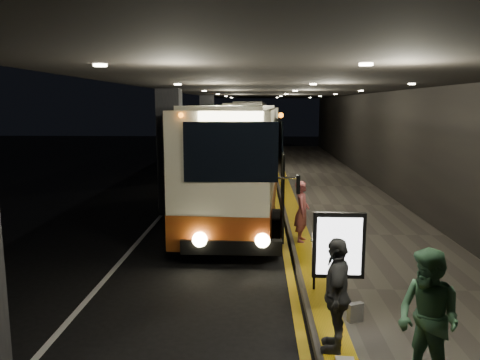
{
  "coord_description": "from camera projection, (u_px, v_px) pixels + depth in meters",
  "views": [
    {
      "loc": [
        1.61,
        -12.29,
        3.87
      ],
      "look_at": [
        1.08,
        1.07,
        1.7
      ],
      "focal_mm": 35.0,
      "sensor_mm": 36.0,
      "label": 1
    }
  ],
  "objects": [
    {
      "name": "ground",
      "position": [
        199.0,
        247.0,
        12.8
      ],
      "size": [
        90.0,
        90.0,
        0.0
      ],
      "primitive_type": "plane",
      "color": "black"
    },
    {
      "name": "lane_line_white",
      "position": [
        169.0,
        207.0,
        17.8
      ],
      "size": [
        0.12,
        50.0,
        0.01
      ],
      "primitive_type": "cube",
      "color": "silver",
      "rests_on": "ground"
    },
    {
      "name": "kerb_stripe_yellow",
      "position": [
        278.0,
        208.0,
        17.64
      ],
      "size": [
        0.18,
        50.0,
        0.01
      ],
      "primitive_type": "cube",
      "color": "gold",
      "rests_on": "ground"
    },
    {
      "name": "sidewalk",
      "position": [
        342.0,
        207.0,
        17.54
      ],
      "size": [
        4.5,
        50.0,
        0.15
      ],
      "primitive_type": "cube",
      "color": "#514C44",
      "rests_on": "ground"
    },
    {
      "name": "tactile_strip",
      "position": [
        291.0,
        204.0,
        17.6
      ],
      "size": [
        0.5,
        50.0,
        0.01
      ],
      "primitive_type": "cube",
      "color": "gold",
      "rests_on": "sidewalk"
    },
    {
      "name": "terminal_wall",
      "position": [
        407.0,
        129.0,
        16.98
      ],
      "size": [
        0.1,
        50.0,
        6.0
      ],
      "primitive_type": "cube",
      "color": "black",
      "rests_on": "ground"
    },
    {
      "name": "support_columns",
      "position": [
        170.0,
        152.0,
        16.46
      ],
      "size": [
        0.8,
        24.8,
        4.4
      ],
      "color": "black",
      "rests_on": "ground"
    },
    {
      "name": "canopy",
      "position": [
        284.0,
        84.0,
        16.9
      ],
      "size": [
        9.0,
        50.0,
        0.4
      ],
      "primitive_type": "cube",
      "color": "black",
      "rests_on": "support_columns"
    },
    {
      "name": "coach_main",
      "position": [
        241.0,
        164.0,
        16.57
      ],
      "size": [
        3.13,
        12.05,
        3.72
      ],
      "rotation": [
        0.0,
        0.0,
        -0.06
      ],
      "color": "beige",
      "rests_on": "ground"
    },
    {
      "name": "coach_second",
      "position": [
        247.0,
        135.0,
        31.4
      ],
      "size": [
        2.9,
        12.24,
        3.83
      ],
      "rotation": [
        0.0,
        0.0,
        -0.03
      ],
      "color": "beige",
      "rests_on": "ground"
    },
    {
      "name": "coach_third",
      "position": [
        251.0,
        127.0,
        41.28
      ],
      "size": [
        2.99,
        12.7,
        3.97
      ],
      "rotation": [
        0.0,
        0.0,
        -0.03
      ],
      "color": "beige",
      "rests_on": "ground"
    },
    {
      "name": "passenger_boarding",
      "position": [
        302.0,
        211.0,
        12.71
      ],
      "size": [
        0.5,
        0.67,
        1.68
      ],
      "primitive_type": "imported",
      "rotation": [
        0.0,
        0.0,
        1.39
      ],
      "color": "#C65D5C",
      "rests_on": "sidewalk"
    },
    {
      "name": "passenger_waiting_green",
      "position": [
        428.0,
        319.0,
        6.12
      ],
      "size": [
        0.93,
        1.07,
        1.87
      ],
      "primitive_type": "imported",
      "rotation": [
        0.0,
        0.0,
        -1.06
      ],
      "color": "#3D6E4E",
      "rests_on": "sidewalk"
    },
    {
      "name": "passenger_waiting_grey",
      "position": [
        337.0,
        295.0,
        7.04
      ],
      "size": [
        0.73,
        1.12,
        1.77
      ],
      "primitive_type": "imported",
      "rotation": [
        0.0,
        0.0,
        -1.78
      ],
      "color": "#444549",
      "rests_on": "sidewalk"
    },
    {
      "name": "bag_polka",
      "position": [
        355.0,
        312.0,
        8.07
      ],
      "size": [
        0.3,
        0.22,
        0.33
      ],
      "primitive_type": "cube",
      "rotation": [
        0.0,
        0.0,
        0.41
      ],
      "color": "black",
      "rests_on": "sidewalk"
    },
    {
      "name": "info_sign",
      "position": [
        339.0,
        247.0,
        8.04
      ],
      "size": [
        0.9,
        0.14,
        1.9
      ],
      "rotation": [
        0.0,
        0.0,
        -0.03
      ],
      "color": "black",
      "rests_on": "sidewalk"
    },
    {
      "name": "stanchion_post",
      "position": [
        314.0,
        265.0,
        9.4
      ],
      "size": [
        0.05,
        0.05,
        1.03
      ],
      "primitive_type": "cylinder",
      "color": "black",
      "rests_on": "sidewalk"
    }
  ]
}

